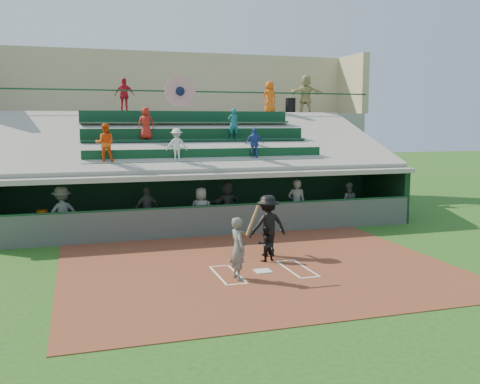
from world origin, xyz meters
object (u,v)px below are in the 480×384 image
object	(u,v)px
batter_at_plate	(238,248)
trash_bin	(290,106)
white_table	(44,230)
water_cooler	(42,215)
catcher	(265,244)
home_plate	(263,271)

from	to	relation	value
batter_at_plate	trash_bin	xyz separation A→B (m)	(6.93, 13.36, 4.13)
white_table	water_cooler	size ratio (longest dim) A/B	2.10
batter_at_plate	catcher	xyz separation A→B (m)	(1.31, 1.53, -0.31)
batter_at_plate	home_plate	bearing A→B (deg)	28.24
batter_at_plate	catcher	size ratio (longest dim) A/B	1.84
catcher	white_table	distance (m)	8.14
home_plate	batter_at_plate	xyz separation A→B (m)	(-0.86, -0.46, 0.83)
water_cooler	trash_bin	distance (m)	14.53
home_plate	batter_at_plate	distance (m)	1.28
catcher	trash_bin	xyz separation A→B (m)	(5.63, 11.83, 4.45)
batter_at_plate	white_table	xyz separation A→B (m)	(-5.17, 6.46, -0.48)
batter_at_plate	white_table	size ratio (longest dim) A/B	2.50
white_table	trash_bin	world-z (taller)	trash_bin
white_table	home_plate	bearing A→B (deg)	-51.58
home_plate	white_table	xyz separation A→B (m)	(-6.03, 6.00, 0.35)
white_table	batter_at_plate	bearing A→B (deg)	-58.09
batter_at_plate	trash_bin	size ratio (longest dim) A/B	2.46
home_plate	batter_at_plate	size ratio (longest dim) A/B	0.22
white_table	trash_bin	xyz separation A→B (m)	(12.10, 6.90, 4.61)
white_table	catcher	bearing A→B (deg)	-44.06
water_cooler	white_table	bearing A→B (deg)	-44.46
home_plate	trash_bin	distance (m)	15.09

